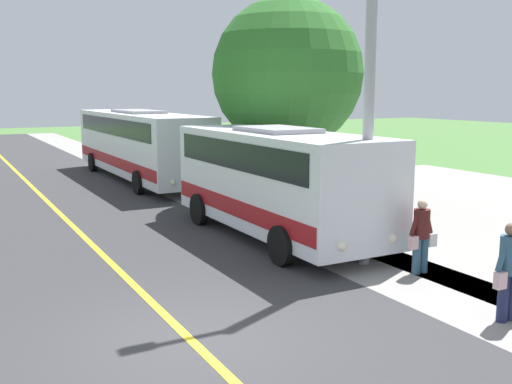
# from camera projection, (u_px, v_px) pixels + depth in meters

# --- Properties ---
(ground_plane) EXTENTS (120.00, 120.00, 0.00)m
(ground_plane) POSITION_uv_depth(u_px,v_px,m) (190.00, 340.00, 9.16)
(ground_plane) COLOR #477238
(road_surface) EXTENTS (8.00, 100.00, 0.01)m
(road_surface) POSITION_uv_depth(u_px,v_px,m) (190.00, 339.00, 9.16)
(road_surface) COLOR #333335
(road_surface) RESTS_ON ground
(sidewalk) EXTENTS (2.40, 100.00, 0.01)m
(sidewalk) POSITION_uv_depth(u_px,v_px,m) (436.00, 288.00, 11.59)
(sidewalk) COLOR gray
(sidewalk) RESTS_ON ground
(road_centre_line) EXTENTS (0.16, 100.00, 0.00)m
(road_centre_line) POSITION_uv_depth(u_px,v_px,m) (190.00, 339.00, 9.16)
(road_centre_line) COLOR gold
(road_centre_line) RESTS_ON ground
(shuttle_bus_front) EXTENTS (2.71, 7.64, 2.90)m
(shuttle_bus_front) POSITION_uv_depth(u_px,v_px,m) (277.00, 177.00, 15.43)
(shuttle_bus_front) COLOR white
(shuttle_bus_front) RESTS_ON ground
(transit_bus_rear) EXTENTS (2.65, 12.02, 3.03)m
(transit_bus_rear) POSITION_uv_depth(u_px,v_px,m) (139.00, 142.00, 25.72)
(transit_bus_rear) COLOR white
(transit_bus_rear) RESTS_ON ground
(pedestrian_with_bags) EXTENTS (0.72, 0.34, 1.68)m
(pedestrian_with_bags) POSITION_uv_depth(u_px,v_px,m) (509.00, 269.00, 9.77)
(pedestrian_with_bags) COLOR #1E2347
(pedestrian_with_bags) RESTS_ON ground
(pedestrian_waiting) EXTENTS (0.72, 0.34, 1.59)m
(pedestrian_waiting) POSITION_uv_depth(u_px,v_px,m) (421.00, 234.00, 12.39)
(pedestrian_waiting) COLOR #335972
(pedestrian_waiting) RESTS_ON ground
(street_light_pole) EXTENTS (1.97, 0.24, 8.52)m
(street_light_pole) POSITION_uv_depth(u_px,v_px,m) (366.00, 50.00, 12.40)
(street_light_pole) COLOR #9E9EA3
(street_light_pole) RESTS_ON ground
(tree_curbside) EXTENTS (5.14, 5.14, 6.97)m
(tree_curbside) POSITION_uv_depth(u_px,v_px,m) (287.00, 74.00, 19.99)
(tree_curbside) COLOR brown
(tree_curbside) RESTS_ON ground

